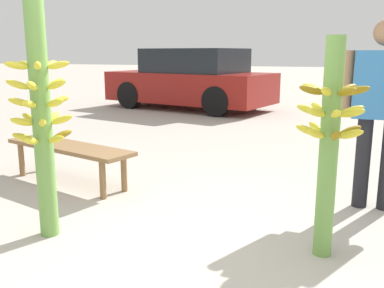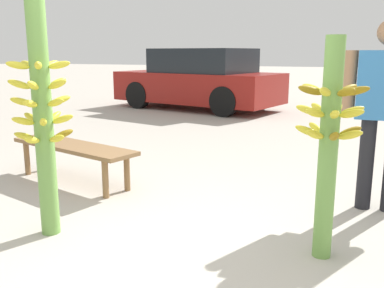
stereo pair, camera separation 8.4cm
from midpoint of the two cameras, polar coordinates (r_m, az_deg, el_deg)
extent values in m
plane|color=#B2AA9E|center=(2.87, -4.02, -15.98)|extent=(80.00, 80.00, 0.00)
cylinder|color=#6B9E47|center=(3.26, -20.05, 2.64)|extent=(0.14, 0.14, 1.71)
ellipsoid|color=gold|center=(3.08, -20.66, 9.75)|extent=(0.14, 0.16, 0.08)
ellipsoid|color=gold|center=(3.18, -18.12, 9.97)|extent=(0.17, 0.11, 0.08)
ellipsoid|color=gold|center=(3.34, -19.06, 9.99)|extent=(0.06, 0.17, 0.08)
ellipsoid|color=gold|center=(3.35, -21.98, 9.78)|extent=(0.17, 0.09, 0.08)
ellipsoid|color=gold|center=(3.19, -23.08, 9.62)|extent=(0.13, 0.17, 0.08)
ellipsoid|color=gold|center=(3.10, -21.28, 7.25)|extent=(0.11, 0.17, 0.10)
ellipsoid|color=gold|center=(3.15, -18.37, 7.52)|extent=(0.17, 0.06, 0.10)
ellipsoid|color=gold|center=(3.31, -18.40, 7.72)|extent=(0.09, 0.17, 0.10)
ellipsoid|color=gold|center=(3.37, -21.10, 7.59)|extent=(0.17, 0.13, 0.10)
ellipsoid|color=gold|center=(3.24, -22.91, 7.30)|extent=(0.16, 0.14, 0.10)
ellipsoid|color=gold|center=(3.30, -17.97, 5.55)|extent=(0.12, 0.17, 0.09)
ellipsoid|color=gold|center=(3.38, -20.44, 5.53)|extent=(0.15, 0.15, 0.09)
ellipsoid|color=gold|center=(3.28, -22.66, 5.17)|extent=(0.17, 0.12, 0.09)
ellipsoid|color=gold|center=(3.12, -21.60, 4.95)|extent=(0.08, 0.17, 0.09)
ellipsoid|color=gold|center=(3.14, -18.55, 5.20)|extent=(0.17, 0.07, 0.09)
ellipsoid|color=gold|center=(3.22, -22.45, 2.75)|extent=(0.13, 0.17, 0.10)
ellipsoid|color=gold|center=(3.12, -20.03, 2.66)|extent=(0.15, 0.16, 0.10)
ellipsoid|color=gold|center=(3.22, -17.68, 3.10)|extent=(0.17, 0.11, 0.10)
ellipsoid|color=gold|center=(3.37, -18.71, 3.42)|extent=(0.07, 0.17, 0.10)
ellipsoid|color=gold|center=(3.37, -21.53, 3.21)|extent=(0.17, 0.08, 0.10)
ellipsoid|color=gold|center=(3.33, -22.25, 0.83)|extent=(0.17, 0.11, 0.09)
ellipsoid|color=gold|center=(3.17, -21.38, 0.37)|extent=(0.06, 0.17, 0.09)
ellipsoid|color=gold|center=(3.17, -18.38, 0.60)|extent=(0.17, 0.08, 0.09)
ellipsoid|color=olive|center=(3.33, -17.62, 1.17)|extent=(0.13, 0.17, 0.09)
ellipsoid|color=gold|center=(3.42, -19.97, 1.29)|extent=(0.15, 0.16, 0.09)
cylinder|color=#6B9E47|center=(2.89, 16.97, -0.82)|extent=(0.12, 0.12, 1.45)
ellipsoid|color=gold|center=(2.70, 16.64, 6.72)|extent=(0.08, 0.18, 0.09)
ellipsoid|color=olive|center=(2.73, 19.13, 6.60)|extent=(0.15, 0.16, 0.09)
ellipsoid|color=olive|center=(2.83, 20.25, 6.70)|extent=(0.17, 0.05, 0.09)
ellipsoid|color=olive|center=(2.94, 19.26, 6.95)|extent=(0.14, 0.17, 0.09)
ellipsoid|color=gold|center=(2.97, 17.02, 7.14)|extent=(0.09, 0.18, 0.09)
ellipsoid|color=gold|center=(2.90, 15.07, 7.15)|extent=(0.18, 0.12, 0.09)
ellipsoid|color=olive|center=(2.79, 14.83, 6.97)|extent=(0.18, 0.12, 0.09)
ellipsoid|color=gold|center=(2.86, 14.55, 4.42)|extent=(0.17, 0.05, 0.09)
ellipsoid|color=gold|center=(2.75, 15.39, 4.08)|extent=(0.14, 0.17, 0.09)
ellipsoid|color=gold|center=(2.72, 17.78, 3.85)|extent=(0.09, 0.18, 0.09)
ellipsoid|color=gold|center=(2.79, 19.76, 3.91)|extent=(0.18, 0.12, 0.09)
ellipsoid|color=gold|center=(2.91, 19.78, 4.22)|extent=(0.18, 0.12, 0.09)
ellipsoid|color=gold|center=(2.98, 18.01, 4.52)|extent=(0.08, 0.18, 0.09)
ellipsoid|color=gold|center=(2.96, 15.75, 4.61)|extent=(0.15, 0.16, 0.09)
ellipsoid|color=gold|center=(3.00, 17.70, 1.99)|extent=(0.07, 0.18, 0.10)
ellipsoid|color=gold|center=(2.97, 15.50, 2.04)|extent=(0.15, 0.16, 0.10)
ellipsoid|color=gold|center=(2.87, 14.42, 1.75)|extent=(0.18, 0.06, 0.10)
ellipsoid|color=gold|center=(2.77, 15.37, 1.31)|extent=(0.14, 0.17, 0.10)
ellipsoid|color=olive|center=(2.74, 17.75, 1.07)|extent=(0.10, 0.18, 0.10)
ellipsoid|color=gold|center=(2.82, 19.60, 1.22)|extent=(0.18, 0.11, 0.10)
ellipsoid|color=olive|center=(2.93, 19.51, 1.64)|extent=(0.17, 0.13, 0.10)
cylinder|color=black|center=(4.02, 21.21, -2.36)|extent=(0.13, 0.13, 0.80)
cube|color=#3372B2|center=(3.92, 23.49, 7.24)|extent=(0.46, 0.22, 0.57)
cylinder|color=#936B4C|center=(3.91, 19.29, 7.76)|extent=(0.11, 0.11, 0.54)
cube|color=olive|center=(4.62, -16.64, -0.37)|extent=(1.64, 0.79, 0.04)
cylinder|color=olive|center=(5.26, -19.66, -1.37)|extent=(0.06, 0.06, 0.37)
cylinder|color=olive|center=(4.27, -9.61, -3.85)|extent=(0.06, 0.06, 0.37)
cylinder|color=olive|center=(5.12, -22.22, -1.94)|extent=(0.06, 0.06, 0.37)
cylinder|color=olive|center=(4.09, -12.40, -4.69)|extent=(0.06, 0.06, 0.37)
cube|color=maroon|center=(10.46, -0.59, 7.63)|extent=(4.25, 2.56, 0.70)
cube|color=black|center=(10.34, 0.14, 11.07)|extent=(2.48, 2.03, 0.56)
cylinder|color=black|center=(10.62, -8.54, 6.46)|extent=(0.68, 0.34, 0.65)
cylinder|color=black|center=(11.83, -3.40, 7.14)|extent=(0.68, 0.34, 0.65)
cylinder|color=black|center=(9.16, 3.03, 5.69)|extent=(0.68, 0.34, 0.65)
cylinder|color=black|center=(10.53, 7.42, 6.45)|extent=(0.68, 0.34, 0.65)
camera|label=1|loc=(0.04, -90.76, -0.16)|focal=40.00mm
camera|label=2|loc=(0.04, 89.24, 0.16)|focal=40.00mm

